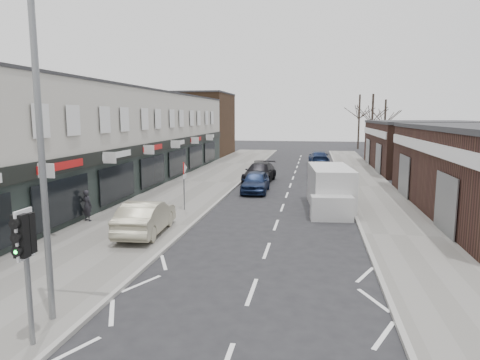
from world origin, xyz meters
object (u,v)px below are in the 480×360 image
at_px(warning_sign, 185,172).
at_px(parked_car_right_c, 319,158).
at_px(traffic_light, 25,246).
at_px(sedan_on_pavement, 146,217).
at_px(parked_car_right_b, 319,168).
at_px(white_van, 330,189).
at_px(street_lamp, 47,141).
at_px(parked_car_right_a, 333,176).
at_px(parked_car_left_a, 256,182).
at_px(parked_car_left_b, 260,173).
at_px(pedestrian, 87,205).

height_order(warning_sign, parked_car_right_c, warning_sign).
distance_m(traffic_light, sedan_on_pavement, 9.32).
bearing_deg(parked_car_right_b, white_van, 95.05).
relative_size(street_lamp, parked_car_right_a, 1.93).
bearing_deg(parked_car_left_a, parked_car_right_a, 36.11).
xyz_separation_m(street_lamp, parked_car_left_b, (2.01, 24.16, -3.87)).
bearing_deg(parked_car_right_c, parked_car_left_a, 72.81).
distance_m(traffic_light, parked_car_left_b, 25.50).
height_order(white_van, parked_car_right_a, white_van).
xyz_separation_m(traffic_light, parked_car_right_b, (6.60, 29.86, -1.73)).
bearing_deg(sedan_on_pavement, traffic_light, 92.08).
relative_size(parked_car_left_a, parked_car_left_b, 0.82).
bearing_deg(traffic_light, street_lamp, 95.88).
relative_size(parked_car_left_a, parked_car_right_a, 1.03).
xyz_separation_m(parked_car_left_b, parked_car_right_a, (5.72, -0.60, -0.07)).
relative_size(warning_sign, parked_car_right_a, 0.65).
height_order(street_lamp, parked_car_right_b, street_lamp).
bearing_deg(sedan_on_pavement, parked_car_right_c, -108.67).
distance_m(warning_sign, parked_car_right_a, 13.71).
bearing_deg(parked_car_right_c, traffic_light, 76.80).
xyz_separation_m(traffic_light, pedestrian, (-4.72, 10.80, -1.53)).
bearing_deg(street_lamp, traffic_light, -84.12).
bearing_deg(parked_car_left_b, warning_sign, -99.59).
relative_size(sedan_on_pavement, parked_car_right_b, 1.11).
relative_size(pedestrian, parked_car_right_a, 0.37).
height_order(traffic_light, sedan_on_pavement, traffic_light).
relative_size(sedan_on_pavement, parked_car_right_c, 0.90).
bearing_deg(sedan_on_pavement, parked_car_right_b, -114.47).
bearing_deg(street_lamp, parked_car_left_b, 85.25).
bearing_deg(parked_car_left_a, traffic_light, -97.05).
xyz_separation_m(street_lamp, parked_car_left_a, (2.33, 19.48, -3.89)).
bearing_deg(parked_car_right_c, white_van, 87.62).
relative_size(parked_car_left_b, parked_car_right_a, 1.25).
height_order(white_van, parked_car_left_a, white_van).
relative_size(parked_car_right_a, parked_car_right_c, 0.84).
distance_m(white_van, pedestrian, 12.97).
height_order(white_van, parked_car_right_c, white_van).
relative_size(warning_sign, white_van, 0.43).
bearing_deg(warning_sign, street_lamp, -87.16).
relative_size(traffic_light, parked_car_right_b, 0.78).
relative_size(pedestrian, parked_car_right_c, 0.31).
relative_size(traffic_light, parked_car_left_b, 0.60).
xyz_separation_m(warning_sign, parked_car_left_a, (2.96, 6.68, -1.47)).
bearing_deg(parked_car_left_a, sedan_on_pavement, -106.54).
distance_m(traffic_light, parked_car_left_a, 20.88).
xyz_separation_m(white_van, parked_car_left_a, (-4.86, 4.47, -0.39)).
bearing_deg(white_van, traffic_light, -118.93).
relative_size(street_lamp, parked_car_right_b, 2.00).
relative_size(street_lamp, white_van, 1.28).
bearing_deg(traffic_light, sedan_on_pavement, 96.37).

